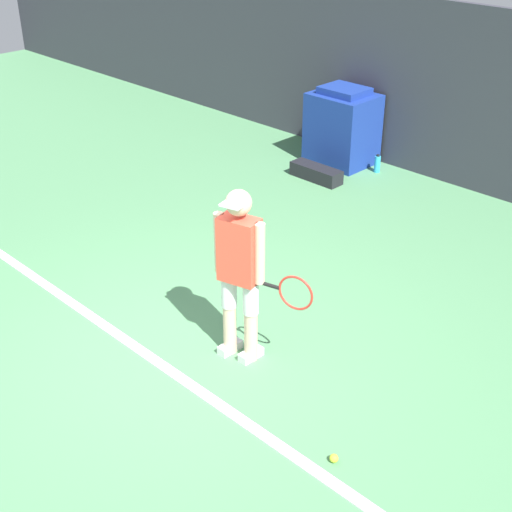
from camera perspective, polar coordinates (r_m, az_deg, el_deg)
ground_plane at (r=6.55m, az=-5.87°, el=-8.00°), size 24.00×24.00×0.00m
back_wall at (r=9.82m, az=18.31°, el=11.41°), size 24.00×0.10×2.39m
court_baseline at (r=6.44m, az=-7.38°, el=-8.77°), size 21.60×0.10×0.01m
tennis_player at (r=6.04m, az=-1.23°, el=-1.05°), size 0.91×0.36×1.63m
tennis_ball at (r=5.54m, az=6.25°, el=-15.79°), size 0.07×0.07×0.07m
covered_chair at (r=10.64m, az=6.92°, el=10.21°), size 0.90×0.74×1.13m
equipment_bag at (r=10.11m, az=4.83°, el=6.64°), size 0.78×0.25×0.20m
water_bottle at (r=10.47m, az=9.68°, el=7.27°), size 0.09×0.09×0.27m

